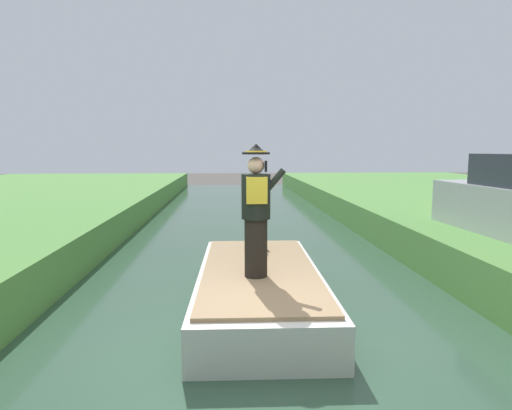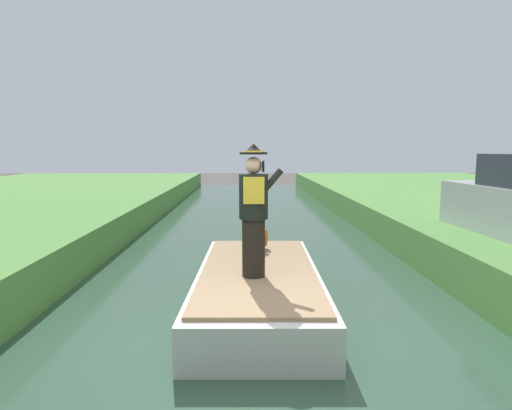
{
  "view_description": "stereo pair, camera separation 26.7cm",
  "coord_description": "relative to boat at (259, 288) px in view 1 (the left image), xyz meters",
  "views": [
    {
      "loc": [
        -0.45,
        -4.8,
        2.49
      ],
      "look_at": [
        -0.02,
        1.92,
        1.61
      ],
      "focal_mm": 30.25,
      "sensor_mm": 36.0,
      "label": 1
    },
    {
      "loc": [
        -0.18,
        -4.82,
        2.49
      ],
      "look_at": [
        -0.02,
        1.92,
        1.61
      ],
      "focal_mm": 30.25,
      "sensor_mm": 36.0,
      "label": 2
    }
  ],
  "objects": [
    {
      "name": "boat",
      "position": [
        0.0,
        0.0,
        0.0
      ],
      "size": [
        1.9,
        4.24,
        0.61
      ],
      "color": "silver",
      "rests_on": "canal_water"
    },
    {
      "name": "ground_plane",
      "position": [
        0.0,
        -1.5,
        -0.4
      ],
      "size": [
        80.0,
        80.0,
        0.0
      ],
      "primitive_type": "plane",
      "color": "#4C4742"
    },
    {
      "name": "canal_water",
      "position": [
        0.0,
        -1.5,
        -0.35
      ],
      "size": [
        6.35,
        48.0,
        0.1
      ],
      "primitive_type": "cube",
      "color": "#33513D",
      "rests_on": "ground"
    },
    {
      "name": "parrot_plush",
      "position": [
        0.03,
        1.26,
        0.55
      ],
      "size": [
        0.36,
        0.35,
        0.57
      ],
      "color": "green",
      "rests_on": "boat"
    },
    {
      "name": "person_pirate",
      "position": [
        -0.07,
        -0.42,
        1.23
      ],
      "size": [
        0.61,
        0.42,
        1.85
      ],
      "rotation": [
        0.0,
        0.0,
        -0.3
      ],
      "color": "black",
      "rests_on": "boat"
    }
  ]
}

